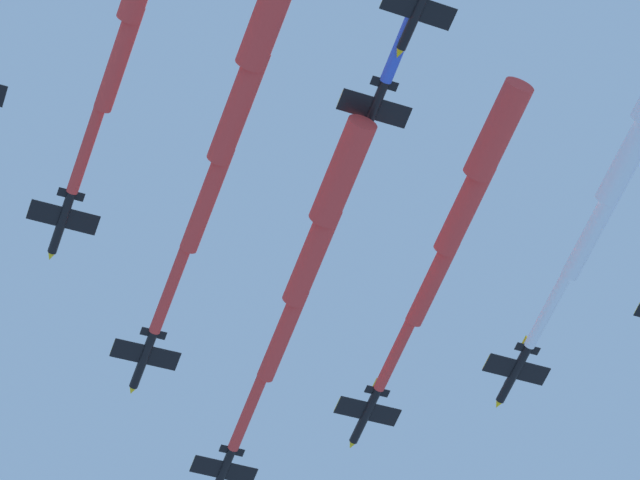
# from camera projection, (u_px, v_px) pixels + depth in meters

# --- Properties ---
(jet_lead) EXTENTS (50.23, 33.65, 3.87)m
(jet_lead) POSITION_uv_depth(u_px,v_px,m) (311.00, 255.00, 187.64)
(jet_lead) COLOR black
(jet_port_inner) EXTENTS (52.59, 35.65, 3.94)m
(jet_port_inner) POSITION_uv_depth(u_px,v_px,m) (238.00, 105.00, 178.44)
(jet_port_inner) COLOR black
(jet_starboard_inner) EXTENTS (46.71, 32.27, 3.95)m
(jet_starboard_inner) POSITION_uv_depth(u_px,v_px,m) (463.00, 209.00, 187.74)
(jet_starboard_inner) COLOR black
(jet_starboard_mid) EXTENTS (47.03, 32.68, 3.94)m
(jet_starboard_mid) POSITION_uv_depth(u_px,v_px,m) (628.00, 157.00, 182.98)
(jet_starboard_mid) COLOR black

